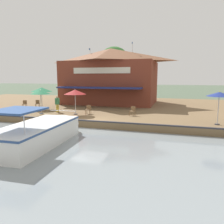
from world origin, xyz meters
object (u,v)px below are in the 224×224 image
Objects in this scene: patio_umbrella_mid_patio_left at (40,92)px; person_mid_patio at (57,102)px; patio_umbrella_by_entrance at (75,92)px; cafe_chair_beside_entrance at (37,103)px; waterfront_restaurant at (111,76)px; cafe_chair_under_first_umbrella at (133,110)px; cafe_chair_far_corner_seat at (88,109)px; motorboat_far_downstream at (43,131)px; tree_upstream_bank at (124,67)px; cafe_chair_mid_patio at (25,104)px; tree_downstream_bank at (113,64)px; patio_umbrella_back_row at (41,90)px; patio_umbrella_near_quay_edge at (219,94)px.

patio_umbrella_mid_patio_left reaches higher than person_mid_patio.
patio_umbrella_by_entrance is 7.54m from cafe_chair_beside_entrance.
waterfront_restaurant is 11.02m from cafe_chair_under_first_umbrella.
cafe_chair_far_corner_seat is 7.72m from motorboat_far_downstream.
patio_umbrella_by_entrance is 15.38m from tree_upstream_bank.
tree_downstream_bank is (-9.67, 7.84, 4.88)m from cafe_chair_mid_patio.
cafe_chair_under_first_umbrella is at bearing 90.79° from person_mid_patio.
cafe_chair_under_first_umbrella is 1.00× the size of cafe_chair_beside_entrance.
patio_umbrella_by_entrance is (10.18, -0.39, -1.60)m from waterfront_restaurant.
patio_umbrella_back_row is at bearing -105.65° from cafe_chair_far_corner_seat.
patio_umbrella_by_entrance is at bearing 66.35° from patio_umbrella_back_row.
cafe_chair_under_first_umbrella is 1.00× the size of cafe_chair_mid_patio.
patio_umbrella_back_row is 2.86× the size of cafe_chair_under_first_umbrella.
tree_downstream_bank is at bearing -20.72° from tree_upstream_bank.
patio_umbrella_by_entrance reaches higher than cafe_chair_mid_patio.
cafe_chair_beside_entrance is at bearing -116.78° from patio_umbrella_by_entrance.
patio_umbrella_by_entrance is at bearing 63.22° from cafe_chair_beside_entrance.
patio_umbrella_back_row is 17.76m from patio_umbrella_near_quay_edge.
patio_umbrella_back_row reaches higher than patio_umbrella_by_entrance.
motorboat_far_downstream is (7.98, 3.67, -0.84)m from person_mid_patio.
tree_upstream_bank is (-14.26, 3.50, 4.12)m from person_mid_patio.
person_mid_patio is at bearing -97.57° from patio_umbrella_near_quay_edge.
patio_umbrella_back_row is 2.86× the size of cafe_chair_beside_entrance.
patio_umbrella_by_entrance is 8.37m from cafe_chair_mid_patio.
patio_umbrella_by_entrance is 2.81× the size of cafe_chair_beside_entrance.
cafe_chair_beside_entrance is at bearing -45.42° from waterfront_restaurant.
cafe_chair_far_corner_seat is 1.00× the size of cafe_chair_under_first_umbrella.
cafe_chair_mid_patio is at bearing -126.12° from patio_umbrella_mid_patio_left.
patio_umbrella_by_entrance is at bearing -2.19° from waterfront_restaurant.
patio_umbrella_back_row is at bearing -26.41° from tree_upstream_bank.
tree_upstream_bank is at bearing 164.33° from patio_umbrella_mid_patio_left.
patio_umbrella_mid_patio_left is at bearing 32.81° from patio_umbrella_back_row.
cafe_chair_far_corner_seat is (-1.67, -11.08, -1.80)m from patio_umbrella_near_quay_edge.
patio_umbrella_near_quay_edge is 2.93× the size of cafe_chair_under_first_umbrella.
cafe_chair_far_corner_seat is at bearing 105.27° from patio_umbrella_mid_patio_left.
cafe_chair_under_first_umbrella is at bearing 82.66° from cafe_chair_mid_patio.
patio_umbrella_by_entrance is 0.96× the size of patio_umbrella_near_quay_edge.
tree_upstream_bank is at bearing 171.66° from waterfront_restaurant.
cafe_chair_under_first_umbrella is 0.11× the size of tree_upstream_bank.
tree_upstream_bank is (-12.46, 8.89, 4.66)m from cafe_chair_mid_patio.
tree_downstream_bank reaches higher than cafe_chair_under_first_umbrella.
patio_umbrella_mid_patio_left is 13.76m from tree_downstream_bank.
waterfront_restaurant is 10.22m from cafe_chair_far_corner_seat.
patio_umbrella_by_entrance is 2.81× the size of cafe_chair_under_first_umbrella.
waterfront_restaurant is at bearing 9.39° from tree_downstream_bank.
tree_upstream_bank reaches higher than person_mid_patio.
cafe_chair_far_corner_seat is 3.56m from person_mid_patio.
cafe_chair_far_corner_seat is at bearing -84.99° from cafe_chair_under_first_umbrella.
cafe_chair_far_corner_seat is at bearing 115.00° from patio_umbrella_by_entrance.
patio_umbrella_near_quay_edge is 2.93× the size of cafe_chair_mid_patio.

